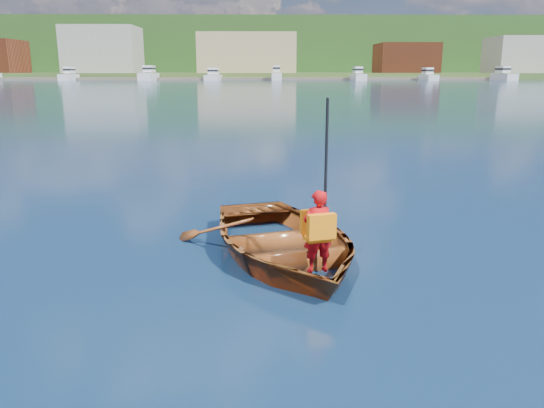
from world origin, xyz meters
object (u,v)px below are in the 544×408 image
object	(u,v)px
child_paddler	(318,229)
marina_yachts	(229,75)
dock	(226,79)
rowboat	(282,240)

from	to	relation	value
child_paddler	marina_yachts	world-z (taller)	marina_yachts
dock	marina_yachts	distance (m)	4.94
dock	marina_yachts	size ratio (longest dim) A/B	1.09
rowboat	dock	world-z (taller)	dock
rowboat	dock	bearing A→B (deg)	94.25
rowboat	child_paddler	size ratio (longest dim) A/B	2.03
rowboat	child_paddler	distance (m)	1.00
dock	marina_yachts	bearing A→B (deg)	-75.30
child_paddler	dock	bearing A→B (deg)	94.38
child_paddler	marina_yachts	bearing A→B (deg)	94.04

